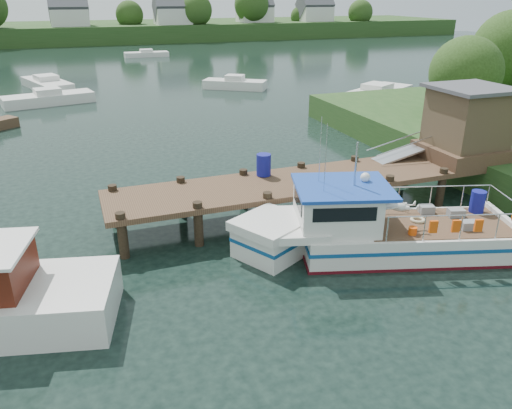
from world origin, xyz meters
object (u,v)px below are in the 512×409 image
object	(u,v)px
dock	(415,145)
moored_far	(146,54)
moored_c	(377,93)
moored_d	(47,84)
moored_a	(48,98)
lobster_boat	(370,230)
moored_b	(235,84)

from	to	relation	value
dock	moored_far	world-z (taller)	dock
dock	moored_c	bearing A→B (deg)	60.93
moored_far	moored_d	bearing A→B (deg)	-133.24
moored_a	moored_c	bearing A→B (deg)	-8.38
lobster_boat	moored_far	distance (m)	58.38
lobster_boat	moored_a	bearing A→B (deg)	125.85
dock	lobster_boat	xyz separation A→B (m)	(-4.37, -3.76, -1.42)
lobster_boat	moored_c	world-z (taller)	lobster_boat
moored_a	moored_d	distance (m)	7.20
lobster_boat	moored_far	world-z (taller)	lobster_boat
moored_far	moored_c	size ratio (longest dim) A/B	0.72
dock	lobster_boat	size ratio (longest dim) A/B	1.78
moored_far	moored_a	bearing A→B (deg)	-126.42
moored_far	lobster_boat	bearing A→B (deg)	-105.54
moored_a	moored_b	size ratio (longest dim) A/B	1.23
dock	lobster_boat	world-z (taller)	lobster_boat
lobster_boat	moored_far	xyz separation A→B (m)	(1.70, 58.36, -0.45)
moored_a	moored_c	xyz separation A→B (m)	(25.04, -7.04, 0.01)
moored_a	moored_b	xyz separation A→B (m)	(15.64, 1.37, 0.00)
moored_c	dock	bearing A→B (deg)	-139.10
moored_c	moored_a	bearing A→B (deg)	144.27
lobster_boat	moored_a	xyz separation A→B (m)	(-10.29, 29.47, -0.37)
lobster_boat	moored_d	world-z (taller)	lobster_boat
lobster_boat	moored_a	size ratio (longest dim) A/B	1.34
moored_b	moored_d	distance (m)	16.89
moored_a	moored_d	size ratio (longest dim) A/B	0.91
moored_b	moored_d	size ratio (longest dim) A/B	0.74
moored_far	moored_a	distance (m)	31.28
dock	moored_c	distance (m)	21.43
moored_d	moored_a	bearing A→B (deg)	-77.28
moored_far	moored_b	bearing A→B (deg)	-96.31
moored_a	moored_b	world-z (taller)	moored_b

